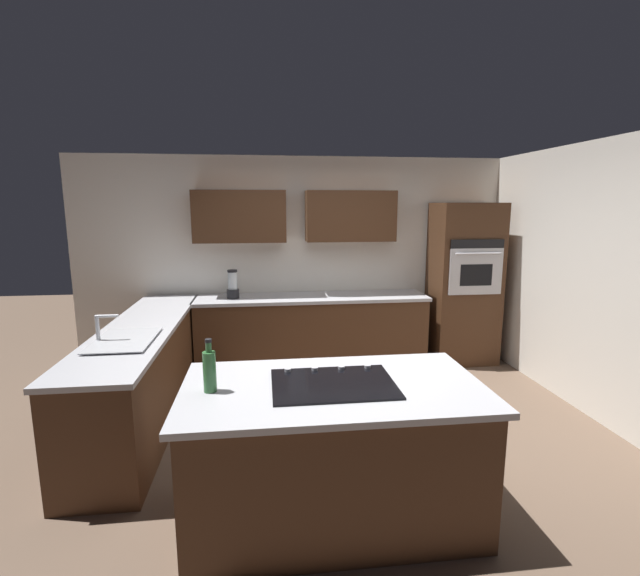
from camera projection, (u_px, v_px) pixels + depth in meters
ground_plane at (343, 432)px, 4.07m from camera, size 14.00×14.00×0.00m
wall_back at (312, 250)px, 5.81m from camera, size 6.00×0.44×2.60m
wall_left at (587, 278)px, 4.42m from camera, size 0.10×4.00×2.60m
lower_cabinets_back at (312, 333)px, 5.66m from camera, size 2.80×0.60×0.86m
countertop_back at (312, 298)px, 5.58m from camera, size 2.84×0.64×0.04m
lower_cabinets_side at (145, 373)px, 4.31m from camera, size 0.60×2.90×0.86m
countertop_side at (141, 327)px, 4.23m from camera, size 0.64×2.94×0.04m
island_base at (333, 454)px, 2.91m from camera, size 1.79×0.95×0.86m
island_top at (333, 388)px, 2.83m from camera, size 1.87×1.03×0.04m
wall_oven at (464, 283)px, 5.79m from camera, size 0.80×0.66×2.03m
sink_unit at (123, 340)px, 3.71m from camera, size 0.46×0.70×0.23m
cooktop at (333, 383)px, 2.83m from camera, size 0.76×0.56×0.03m
blender at (233, 286)px, 5.42m from camera, size 0.15×0.15×0.34m
oil_bottle at (210, 370)px, 2.70m from camera, size 0.08×0.08×0.33m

